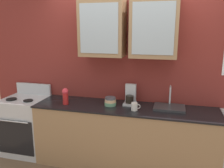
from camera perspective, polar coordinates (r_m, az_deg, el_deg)
ground_plane at (r=3.72m, az=2.84°, el=-18.84°), size 10.00×10.00×0.00m
back_wall_unit at (r=3.51m, az=4.27°, el=4.20°), size 4.64×0.45×2.55m
counter at (r=3.50m, az=2.93°, el=-12.55°), size 2.57×0.64×0.91m
stove_range at (r=4.10m, az=-19.90°, el=-9.26°), size 0.65×0.63×1.09m
sink_faucet at (r=3.35m, az=13.65°, el=-5.37°), size 0.42×0.32×0.30m
bowl_stack at (r=3.38m, az=-0.40°, el=-4.20°), size 0.17×0.17×0.12m
vase at (r=3.46m, az=-11.17°, el=-2.78°), size 0.09×0.09×0.24m
cup_near_sink at (r=3.19m, az=5.45°, el=-5.43°), size 0.13×0.09×0.10m
coffee_maker at (r=3.43m, az=4.41°, el=-3.09°), size 0.17×0.20×0.29m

